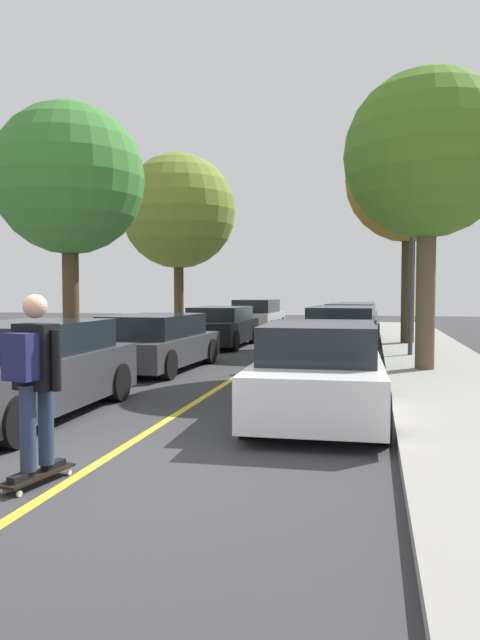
{
  "coord_description": "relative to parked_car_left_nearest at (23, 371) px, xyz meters",
  "views": [
    {
      "loc": [
        2.88,
        -5.5,
        1.86
      ],
      "look_at": [
        -0.03,
        7.38,
        1.21
      ],
      "focal_mm": 33.07,
      "sensor_mm": 36.0,
      "label": 1
    }
  ],
  "objects": [
    {
      "name": "skateboard",
      "position": [
        1.87,
        -2.66,
        -0.61
      ],
      "size": [
        0.38,
        0.87,
        0.1
      ],
      "color": "black",
      "rests_on": "ground"
    },
    {
      "name": "parked_car_right_near",
      "position": [
        4.25,
        7.5,
        0.03
      ],
      "size": [
        1.9,
        4.36,
        1.47
      ],
      "color": "#196066",
      "rests_on": "ground"
    },
    {
      "name": "street_tree_left_nearest",
      "position": [
        -1.88,
        4.86,
        3.73
      ],
      "size": [
        3.48,
        3.48,
        6.06
      ],
      "color": "#4C3823",
      "rests_on": "sidewalk_left"
    },
    {
      "name": "ground",
      "position": [
        2.13,
        -2.18,
        -0.7
      ],
      "size": [
        80.0,
        80.0,
        0.0
      ],
      "primitive_type": "plane",
      "color": "#353538"
    },
    {
      "name": "center_line",
      "position": [
        2.13,
        1.82,
        -0.69
      ],
      "size": [
        0.12,
        39.2,
        0.01
      ],
      "primitive_type": "cube",
      "color": "gold",
      "rests_on": "ground"
    },
    {
      "name": "parked_car_right_far",
      "position": [
        4.25,
        13.81,
        0.01
      ],
      "size": [
        2.04,
        4.62,
        1.42
      ],
      "color": "#38383D",
      "rests_on": "ground"
    },
    {
      "name": "street_tree_right_nearest",
      "position": [
        6.14,
        5.87,
        4.11
      ],
      "size": [
        3.63,
        3.63,
        6.52
      ],
      "color": "brown",
      "rests_on": "sidewalk_right"
    },
    {
      "name": "parked_car_left_far",
      "position": [
        0.0,
        11.37,
        -0.03
      ],
      "size": [
        1.96,
        4.23,
        1.33
      ],
      "color": "black",
      "rests_on": "ground"
    },
    {
      "name": "parked_car_left_near",
      "position": [
        -0.0,
        5.39,
        -0.04
      ],
      "size": [
        2.1,
        4.34,
        1.31
      ],
      "color": "#38383D",
      "rests_on": "ground"
    },
    {
      "name": "parked_car_left_farthest",
      "position": [
        0.0,
        17.88,
        0.03
      ],
      "size": [
        1.99,
        4.16,
        1.48
      ],
      "color": "#B7B7BC",
      "rests_on": "ground"
    },
    {
      "name": "street_tree_left_near",
      "position": [
        -1.88,
        12.7,
        4.03
      ],
      "size": [
        4.12,
        4.12,
        6.66
      ],
      "color": "#4C3823",
      "rests_on": "sidewalk_left"
    },
    {
      "name": "parked_car_right_farthest",
      "position": [
        4.25,
        20.34,
        -0.04
      ],
      "size": [
        2.0,
        4.17,
        1.33
      ],
      "color": "#1E5B33",
      "rests_on": "ground"
    },
    {
      "name": "parked_car_right_nearest",
      "position": [
        4.25,
        0.98,
        -0.02
      ],
      "size": [
        1.98,
        4.13,
        1.39
      ],
      "color": "white",
      "rests_on": "ground"
    },
    {
      "name": "parked_car_left_nearest",
      "position": [
        0.0,
        0.0,
        0.0
      ],
      "size": [
        1.98,
        4.49,
        1.4
      ],
      "color": "#38383D",
      "rests_on": "ground"
    },
    {
      "name": "skateboarder",
      "position": [
        1.87,
        -2.69,
        0.39
      ],
      "size": [
        0.59,
        0.71,
        1.73
      ],
      "color": "black",
      "rests_on": "skateboard"
    },
    {
      "name": "streetlamp",
      "position": [
        6.0,
        8.81,
        2.71
      ],
      "size": [
        0.36,
        0.24,
        5.73
      ],
      "color": "#38383D",
      "rests_on": "sidewalk_right"
    },
    {
      "name": "street_tree_right_near",
      "position": [
        6.14,
        12.68,
        4.84
      ],
      "size": [
        4.18,
        4.18,
        7.52
      ],
      "color": "#3D2D1E",
      "rests_on": "sidewalk_right"
    }
  ]
}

